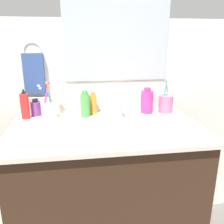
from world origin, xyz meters
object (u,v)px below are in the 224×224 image
cup_white_ceramic (49,109)px  soap_bar (71,114)px  bottle_lotion_white (80,101)px  bottle_spray_red (25,105)px  bottle_cream_purple (36,108)px  bottle_oil_amber (93,104)px  bottle_toner_green (85,105)px  bottle_soap_pink (147,101)px  faucet (119,110)px  cup_pink (166,103)px  hand_towel (34,74)px

cup_white_ceramic → soap_bar: bearing=5.3°
bottle_lotion_white → bottle_spray_red: (-0.29, -0.06, 0.00)m
bottle_spray_red → bottle_cream_purple: bearing=47.4°
bottle_oil_amber → bottle_spray_red: bearing=-175.4°
bottle_cream_purple → bottle_toner_green: size_ratio=0.64×
bottle_toner_green → cup_white_ceramic: bearing=-179.8°
bottle_soap_pink → faucet: bearing=-172.5°
bottle_spray_red → cup_pink: bearing=0.1°
bottle_lotion_white → bottle_toner_green: (0.03, -0.07, -0.00)m
cup_white_ceramic → soap_bar: cup_white_ceramic is taller
bottle_lotion_white → cup_white_ceramic: bearing=-156.2°
faucet → bottle_spray_red: bearing=178.4°
hand_towel → bottle_toner_green: bearing=-24.9°
bottle_toner_green → cup_white_ceramic: size_ratio=0.74×
bottle_spray_red → bottle_oil_amber: bearing=4.6°
bottle_lotion_white → bottle_toner_green: bottle_lotion_white is taller
faucet → bottle_spray_red: bottle_spray_red is taller
hand_towel → bottle_cream_purple: bearing=-87.7°
bottle_soap_pink → bottle_lotion_white: (-0.37, 0.05, 0.00)m
bottle_oil_amber → soap_bar: bearing=-164.9°
bottle_toner_green → bottle_spray_red: (-0.31, 0.01, 0.01)m
bottle_oil_amber → hand_towel: bearing=165.3°
faucet → bottle_soap_pink: bearing=7.5°
cup_pink → cup_white_ceramic: bearing=-178.7°
faucet → bottle_oil_amber: bottle_oil_amber is taller
bottle_soap_pink → cup_white_ceramic: cup_white_ceramic is taller
hand_towel → bottle_lotion_white: (0.24, -0.05, -0.15)m
bottle_soap_pink → bottle_cream_purple: size_ratio=1.57×
faucet → bottle_cream_purple: 0.46m
faucet → bottle_lotion_white: (-0.21, 0.07, 0.04)m
faucet → soap_bar: size_ratio=2.50×
bottle_soap_pink → bottle_lotion_white: bottle_lotion_white is taller
hand_towel → bottle_spray_red: hand_towel is taller
bottle_cream_purple → bottle_spray_red: size_ratio=0.57×
bottle_soap_pink → bottle_spray_red: bottle_spray_red is taller
bottle_cream_purple → cup_pink: size_ratio=0.47×
bottle_cream_purple → soap_bar: bearing=-15.6°
bottle_toner_green → soap_bar: bearing=172.7°
hand_towel → faucet: bearing=-15.4°
bottle_lotion_white → cup_pink: size_ratio=0.79×
bottle_soap_pink → bottle_spray_red: (-0.66, -0.01, 0.01)m
bottle_soap_pink → cup_white_ceramic: size_ratio=0.75×
bottle_toner_green → bottle_oil_amber: size_ratio=1.15×
hand_towel → cup_white_ceramic: 0.23m
bottle_soap_pink → cup_white_ceramic: 0.54m
bottle_lotion_white → bottle_oil_amber: bottle_lotion_white is taller
faucet → bottle_soap_pink: bottle_soap_pink is taller
bottle_spray_red → bottle_toner_green: bearing=-2.5°
cup_white_ceramic → bottle_cream_purple: bearing=140.6°
hand_towel → cup_pink: (0.73, -0.11, -0.17)m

